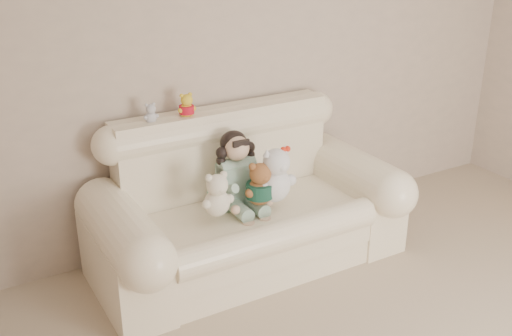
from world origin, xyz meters
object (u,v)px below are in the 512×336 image
object	(u,v)px
sofa	(249,195)
cream_teddy	(217,190)
white_cat	(276,169)
seated_child	(237,169)
brown_teddy	(260,179)

from	to	relation	value
sofa	cream_teddy	world-z (taller)	sofa
white_cat	sofa	bearing A→B (deg)	119.64
sofa	seated_child	xyz separation A→B (m)	(-0.05, 0.08, 0.17)
seated_child	white_cat	size ratio (longest dim) A/B	1.19
seated_child	cream_teddy	bearing A→B (deg)	-140.70
brown_teddy	cream_teddy	distance (m)	0.31
cream_teddy	brown_teddy	bearing A→B (deg)	6.20
brown_teddy	white_cat	distance (m)	0.13
cream_teddy	white_cat	bearing A→B (deg)	5.76
white_cat	seated_child	bearing A→B (deg)	113.97
seated_child	cream_teddy	world-z (taller)	seated_child
sofa	white_cat	world-z (taller)	sofa
sofa	white_cat	bearing A→B (deg)	-43.54
sofa	cream_teddy	distance (m)	0.36
sofa	seated_child	world-z (taller)	sofa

